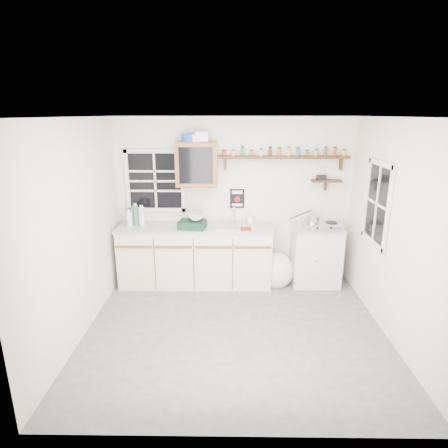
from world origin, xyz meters
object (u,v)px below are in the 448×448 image
Objects in this scene: main_cabinet at (195,255)px; upper_cabinet at (197,164)px; dish_rack at (193,222)px; spice_shelf at (284,156)px; hotplate at (322,225)px; right_cabinet at (315,255)px.

upper_cabinet is (0.03, 0.14, 1.36)m from main_cabinet.
main_cabinet is 0.56m from dish_rack.
upper_cabinet is at bearing 87.91° from dish_rack.
hotplate is (0.58, -0.21, -0.98)m from spice_shelf.
spice_shelf reaches higher than main_cabinet.
hotplate is (1.86, -0.14, -0.88)m from upper_cabinet.
upper_cabinet reaches higher than spice_shelf.
right_cabinet is at bearing 0.79° from main_cabinet.
main_cabinet is 1.84m from right_cabinet.
hotplate is (1.89, 0.01, 0.49)m from main_cabinet.
dish_rack is at bearing -96.60° from main_cabinet.
hotplate is at bearing -19.55° from spice_shelf.
spice_shelf is at bearing 160.41° from right_cabinet.
upper_cabinet reaches higher than right_cabinet.
upper_cabinet is at bearing 171.46° from hotplate.
spice_shelf reaches higher than hotplate.
spice_shelf is 4.53× the size of dish_rack.
dish_rack reaches higher than hotplate.
right_cabinet is 1.93m from dish_rack.
spice_shelf is (-0.53, 0.19, 1.48)m from right_cabinet.
dish_rack is 1.91m from hotplate.
right_cabinet is at bearing -19.59° from spice_shelf.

